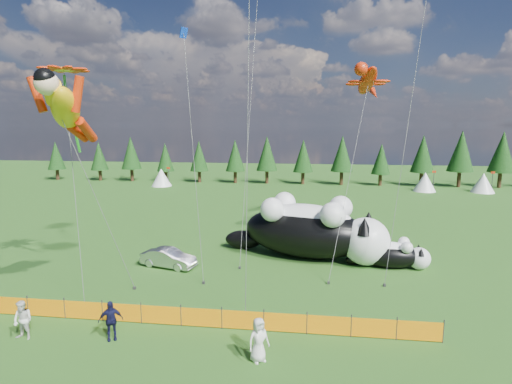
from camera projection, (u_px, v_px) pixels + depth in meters
ground at (216, 300)px, 22.04m from camera, size 160.00×160.00×0.00m
safety_fence at (201, 317)px, 19.02m from camera, size 22.06×0.06×1.10m
tree_line at (277, 160)px, 65.40m from camera, size 90.00×4.00×8.00m
festival_tents at (348, 181)px, 59.56m from camera, size 50.00×3.20×2.80m
cat_large at (312, 229)px, 28.89m from camera, size 12.17×6.69×4.48m
cat_small at (393, 254)px, 27.03m from camera, size 5.58×2.25×2.01m
car at (169, 258)px, 27.14m from camera, size 4.07×2.25×1.27m
spectator_b at (23, 320)px, 17.91m from camera, size 0.93×0.61×1.81m
spectator_c at (111, 320)px, 17.87m from camera, size 1.21×0.97×1.83m
spectator_e at (259, 340)px, 16.23m from camera, size 1.08×1.00×1.86m
superhero_kite at (65, 109)px, 19.44m from camera, size 5.44×5.60×12.48m
gecko_kite at (367, 81)px, 31.07m from camera, size 4.92×12.90×16.22m
flower_kite at (64, 72)px, 23.07m from camera, size 4.35×5.55×13.35m
diamond_kite_a at (185, 50)px, 24.94m from camera, size 2.16×3.49×15.97m
diamond_kite_c at (249, 7)px, 17.84m from camera, size 0.99×0.86×16.37m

